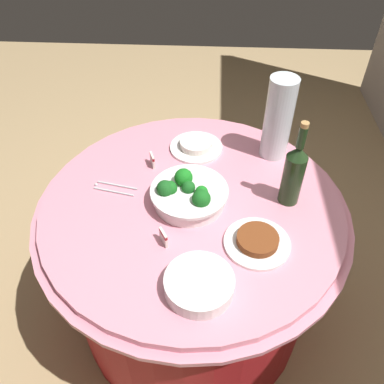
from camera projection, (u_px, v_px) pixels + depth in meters
name	position (u px, v px, depth m)	size (l,w,h in m)	color
ground_plane	(192.00, 307.00, 1.97)	(6.00, 6.00, 0.00)	tan
buffet_table	(192.00, 262.00, 1.71)	(1.16, 1.16, 0.74)	maroon
broccoli_bowl	(188.00, 194.00, 1.43)	(0.28, 0.28, 0.12)	white
plate_stack	(199.00, 284.00, 1.18)	(0.21, 0.21, 0.05)	white
wine_bottle	(294.00, 173.00, 1.38)	(0.07, 0.07, 0.34)	#1E3519
decorative_fruit_vase	(277.00, 123.00, 1.57)	(0.11, 0.11, 0.34)	silver
serving_tongs	(114.00, 188.00, 1.51)	(0.08, 0.17, 0.01)	silver
food_plate_rice	(196.00, 146.00, 1.68)	(0.22, 0.22, 0.04)	white
food_plate_stir_fry	(257.00, 241.00, 1.31)	(0.22, 0.22, 0.04)	white
label_placard_front	(152.00, 160.00, 1.59)	(0.05, 0.03, 0.05)	white
label_placard_mid	(163.00, 237.00, 1.30)	(0.05, 0.03, 0.05)	white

